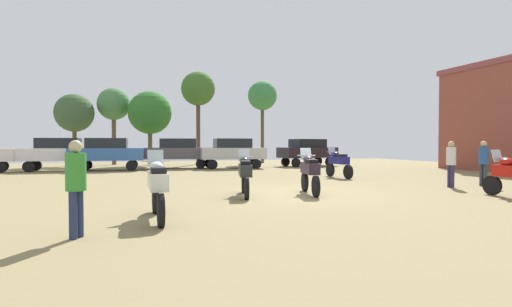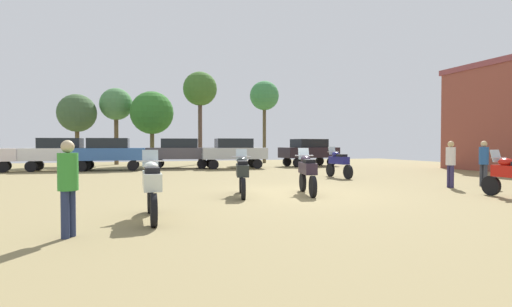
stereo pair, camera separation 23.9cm
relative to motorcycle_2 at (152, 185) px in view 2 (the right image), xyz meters
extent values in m
cube|color=olive|center=(4.74, 3.08, -0.75)|extent=(44.00, 52.00, 0.02)
cylinder|color=black|center=(0.01, 0.79, -0.41)|extent=(0.13, 0.67, 0.67)
cylinder|color=black|center=(-0.01, -0.85, -0.41)|extent=(0.13, 0.67, 0.67)
cube|color=silver|center=(0.00, -0.03, 0.11)|extent=(0.38, 1.40, 0.36)
ellipsoid|color=silver|center=(0.00, 0.28, 0.39)|extent=(0.33, 0.48, 0.24)
cube|color=black|center=(0.00, -0.27, 0.35)|extent=(0.31, 0.56, 0.12)
cube|color=silver|center=(0.01, 0.63, 0.57)|extent=(0.36, 0.16, 0.39)
cylinder|color=#B7B7BC|center=(0.01, 0.53, 0.51)|extent=(0.62, 0.04, 0.04)
cylinder|color=black|center=(10.50, 0.67, -0.43)|extent=(0.13, 0.63, 0.63)
ellipsoid|color=red|center=(10.50, 0.17, 0.35)|extent=(0.33, 0.48, 0.24)
cube|color=silver|center=(10.50, 0.51, 0.53)|extent=(0.36, 0.16, 0.39)
cylinder|color=#B7B7BC|center=(10.50, 0.41, 0.47)|extent=(0.62, 0.04, 0.04)
cylinder|color=black|center=(9.22, 8.72, -0.41)|extent=(0.14, 0.67, 0.67)
cylinder|color=black|center=(9.26, 7.12, -0.41)|extent=(0.14, 0.67, 0.67)
cube|color=navy|center=(9.24, 7.92, 0.11)|extent=(0.39, 1.37, 0.36)
ellipsoid|color=navy|center=(9.23, 8.23, 0.39)|extent=(0.33, 0.49, 0.24)
cube|color=black|center=(9.24, 7.69, 0.35)|extent=(0.31, 0.57, 0.12)
cube|color=silver|center=(9.22, 8.57, 0.57)|extent=(0.36, 0.16, 0.39)
cylinder|color=#B7B7BC|center=(9.22, 8.47, 0.51)|extent=(0.62, 0.05, 0.04)
cylinder|color=black|center=(5.25, 3.52, -0.41)|extent=(0.27, 0.68, 0.67)
cylinder|color=black|center=(4.89, 2.01, -0.41)|extent=(0.27, 0.68, 0.67)
cube|color=#2C1F2D|center=(5.07, 2.76, 0.11)|extent=(0.66, 1.36, 0.36)
ellipsoid|color=#2C1F2D|center=(5.14, 3.05, 0.39)|extent=(0.42, 0.54, 0.24)
cube|color=black|center=(5.02, 2.54, 0.35)|extent=(0.42, 0.61, 0.12)
cube|color=silver|center=(5.22, 3.37, 0.57)|extent=(0.39, 0.23, 0.39)
cylinder|color=#B7B7BC|center=(5.19, 3.28, 0.51)|extent=(0.61, 0.18, 0.04)
cylinder|color=black|center=(3.13, 3.80, -0.42)|extent=(0.27, 0.65, 0.64)
cylinder|color=black|center=(2.74, 2.24, -0.42)|extent=(0.27, 0.65, 0.64)
cube|color=#252A28|center=(2.93, 3.02, 0.08)|extent=(0.68, 1.41, 0.36)
ellipsoid|color=#252A28|center=(3.01, 3.32, 0.36)|extent=(0.43, 0.54, 0.24)
cube|color=black|center=(2.88, 2.79, 0.32)|extent=(0.43, 0.62, 0.12)
cube|color=silver|center=(3.09, 3.65, 0.54)|extent=(0.39, 0.23, 0.39)
cylinder|color=#B7B7BC|center=(3.07, 3.55, 0.48)|extent=(0.61, 0.18, 0.04)
cylinder|color=black|center=(-7.28, 16.93, -0.42)|extent=(0.67, 0.31, 0.64)
cylinder|color=black|center=(-7.49, 18.35, -0.42)|extent=(0.67, 0.31, 0.64)
cylinder|color=black|center=(-3.11, 16.45, -0.42)|extent=(0.66, 0.27, 0.64)
cylinder|color=black|center=(-3.00, 17.88, -0.42)|extent=(0.66, 0.27, 0.64)
cylinder|color=black|center=(-0.19, 16.22, -0.42)|extent=(0.66, 0.27, 0.64)
cylinder|color=black|center=(-0.08, 17.66, -0.42)|extent=(0.66, 0.27, 0.64)
cube|color=#305BA1|center=(-1.59, 17.05, 0.27)|extent=(4.43, 2.13, 0.75)
cube|color=black|center=(-1.59, 17.05, 0.95)|extent=(2.48, 1.76, 0.61)
cylinder|color=black|center=(4.78, 15.97, -0.42)|extent=(0.65, 0.26, 0.64)
cylinder|color=black|center=(4.87, 17.40, -0.42)|extent=(0.65, 0.26, 0.64)
cylinder|color=black|center=(7.70, 15.78, -0.42)|extent=(0.65, 0.26, 0.64)
cylinder|color=black|center=(7.79, 17.22, -0.42)|extent=(0.65, 0.26, 0.64)
cube|color=#B4BABE|center=(6.29, 16.59, 0.27)|extent=(4.41, 2.07, 0.75)
cube|color=black|center=(6.29, 16.59, 0.95)|extent=(2.46, 1.73, 0.61)
cylinder|color=black|center=(-5.87, 17.06, -0.42)|extent=(0.65, 0.27, 0.64)
cylinder|color=black|center=(-5.76, 18.50, -0.42)|extent=(0.65, 0.27, 0.64)
cylinder|color=black|center=(-2.95, 16.85, -0.42)|extent=(0.65, 0.27, 0.64)
cylinder|color=black|center=(-2.85, 18.28, -0.42)|extent=(0.65, 0.27, 0.64)
cube|color=silver|center=(-4.36, 17.67, 0.27)|extent=(4.42, 2.11, 0.75)
cube|color=black|center=(-4.36, 17.67, 0.95)|extent=(2.47, 1.75, 0.61)
cylinder|color=black|center=(1.31, 17.43, -0.42)|extent=(0.67, 0.34, 0.64)
cylinder|color=black|center=(1.60, 18.84, -0.42)|extent=(0.67, 0.34, 0.64)
cylinder|color=black|center=(4.18, 16.85, -0.42)|extent=(0.67, 0.34, 0.64)
cylinder|color=black|center=(4.47, 18.27, -0.42)|extent=(0.67, 0.34, 0.64)
cube|color=#4C474F|center=(2.89, 17.85, 0.27)|extent=(4.57, 2.61, 0.75)
cube|color=black|center=(2.89, 17.85, 0.95)|extent=(2.63, 2.02, 0.61)
cylinder|color=black|center=(10.92, 16.51, -0.42)|extent=(0.66, 0.30, 0.64)
cylinder|color=black|center=(10.73, 17.93, -0.42)|extent=(0.66, 0.30, 0.64)
cylinder|color=black|center=(13.82, 16.89, -0.42)|extent=(0.66, 0.30, 0.64)
cylinder|color=black|center=(13.63, 18.32, -0.42)|extent=(0.66, 0.30, 0.64)
cube|color=black|center=(12.27, 17.41, 0.27)|extent=(4.50, 2.35, 0.75)
cube|color=black|center=(12.27, 17.41, 0.95)|extent=(2.55, 1.88, 0.61)
cylinder|color=#2F2851|center=(11.01, 2.90, -0.32)|extent=(0.14, 0.14, 0.85)
cylinder|color=#2F2851|center=(10.99, 2.74, -0.32)|extent=(0.14, 0.14, 0.85)
cylinder|color=silver|center=(11.00, 2.82, 0.44)|extent=(0.39, 0.39, 0.67)
sphere|color=tan|center=(11.00, 2.82, 0.89)|extent=(0.23, 0.23, 0.23)
cylinder|color=#313540|center=(12.51, 2.81, -0.31)|extent=(0.14, 0.14, 0.85)
cylinder|color=#313540|center=(12.51, 2.64, -0.31)|extent=(0.14, 0.14, 0.85)
cylinder|color=#23508E|center=(12.51, 2.73, 0.45)|extent=(0.34, 0.34, 0.67)
sphere|color=tan|center=(12.51, 2.73, 0.90)|extent=(0.23, 0.23, 0.23)
cylinder|color=#232D4F|center=(-1.44, -1.21, -0.33)|extent=(0.14, 0.14, 0.83)
cylinder|color=#232D4F|center=(-1.53, -1.36, -0.33)|extent=(0.14, 0.14, 0.83)
cylinder|color=#32872F|center=(-1.49, -1.28, 0.41)|extent=(0.46, 0.46, 0.65)
sphere|color=tan|center=(-1.49, -1.28, 0.85)|extent=(0.22, 0.22, 0.22)
cylinder|color=brown|center=(-1.32, 24.28, 1.38)|extent=(0.33, 0.33, 4.24)
sphere|color=#487B46|center=(-1.32, 24.28, 4.07)|extent=(2.53, 2.53, 2.53)
cylinder|color=brown|center=(-4.11, 23.72, 0.93)|extent=(0.31, 0.31, 3.35)
sphere|color=#3B5833|center=(-4.11, 23.72, 3.25)|extent=(2.87, 2.87, 2.87)
cylinder|color=brown|center=(5.08, 22.50, 1.99)|extent=(0.32, 0.32, 5.47)
sphere|color=#3C6727|center=(5.08, 22.50, 5.34)|extent=(2.71, 2.71, 2.71)
cylinder|color=brown|center=(10.78, 23.12, 1.89)|extent=(0.29, 0.29, 5.25)
sphere|color=#3B8245|center=(10.78, 23.12, 5.08)|extent=(2.51, 2.51, 2.51)
cylinder|color=brown|center=(1.34, 22.60, 0.92)|extent=(0.32, 0.32, 3.32)
sphere|color=#2E6C26|center=(1.34, 22.60, 3.32)|extent=(3.31, 3.31, 3.31)
camera|label=1|loc=(-0.73, -8.69, 0.90)|focal=27.44mm
camera|label=2|loc=(-0.50, -8.77, 0.90)|focal=27.44mm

